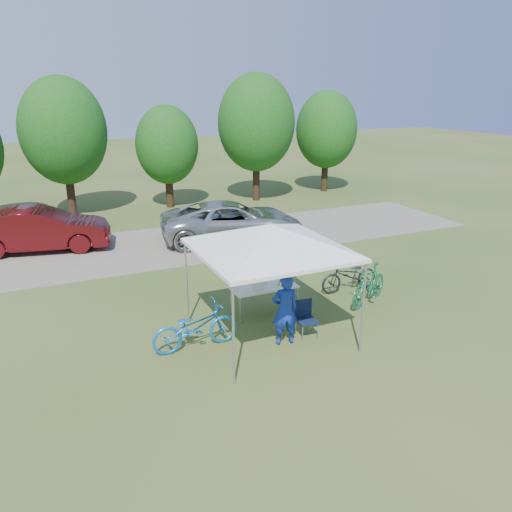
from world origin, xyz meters
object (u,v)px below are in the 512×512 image
Objects in this scene: cooler at (257,282)px; sedan at (41,229)px; folding_chair at (305,315)px; minivan at (232,221)px; bike_blue at (195,327)px; bike_green at (369,285)px; bike_dark at (350,276)px; folding_table at (264,288)px; cyclist at (285,310)px.

sedan is at bearing 121.16° from cooler.
minivan reaches higher than folding_chair.
bike_green reaches higher than bike_blue.
bike_blue is 1.11× the size of bike_green.
bike_dark is at bearing 41.24° from folding_chair.
sedan reaches higher than bike_blue.
folding_table is 1.95× the size of folding_chair.
folding_table is 2.88m from bike_green.
bike_dark is (2.52, 1.83, -0.05)m from folding_chair.
minivan is (-1.18, 6.01, 0.30)m from bike_dark.
cooler is 3.06m from bike_dark.
minivan is at bearing -28.69° from bike_blue.
cyclist is at bearing -109.00° from bike_blue.
bike_blue is 5.04m from bike_green.
cooler is 0.08× the size of minivan.
bike_green is 11.60m from sedan.
cooler is 0.24× the size of bike_dark.
cyclist reaches higher than bike_blue.
folding_chair is 2.56m from bike_blue.
cyclist is 3.72m from bike_dark.
folding_table is 0.96× the size of bike_dark.
sedan is (-4.79, 7.93, -0.06)m from cooler.
bike_dark reaches higher than folding_table.
folding_table is 6.48m from minivan.
cyclist is at bearing 178.25° from minivan.
sedan is (-4.68, 9.64, -0.03)m from cyclist.
folding_chair is at bearing -51.96° from bike_dark.
folding_table is 1.75m from cyclist.
cyclist reaches higher than folding_chair.
folding_chair reaches higher than folding_table.
cyclist is at bearing -162.12° from folding_chair.
sedan reaches higher than folding_chair.
cooler is 0.22× the size of bike_blue.
cyclist is (-0.11, -1.72, -0.03)m from cooler.
bike_blue is at bearing -152.08° from sedan.
bike_blue is (-2.52, 0.48, 0.01)m from folding_chair.
bike_dark is (0.02, 0.92, -0.07)m from bike_green.
bike_green is 0.92m from bike_dark.
folding_table is 0.96× the size of bike_green.
folding_table is 1.03× the size of cyclist.
bike_green is at bearing -86.14° from bike_blue.
bike_green reaches higher than folding_chair.
minivan is (1.35, 7.84, 0.25)m from folding_chair.
sedan is at bearing 124.39° from folding_chair.
folding_chair is at bearing -101.87° from bike_blue.
cyclist is at bearing -100.44° from folding_table.
bike_dark is 0.33× the size of minivan.
bike_green reaches higher than folding_table.
folding_chair is 10.88m from sedan.
bike_dark is 6.14m from minivan.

